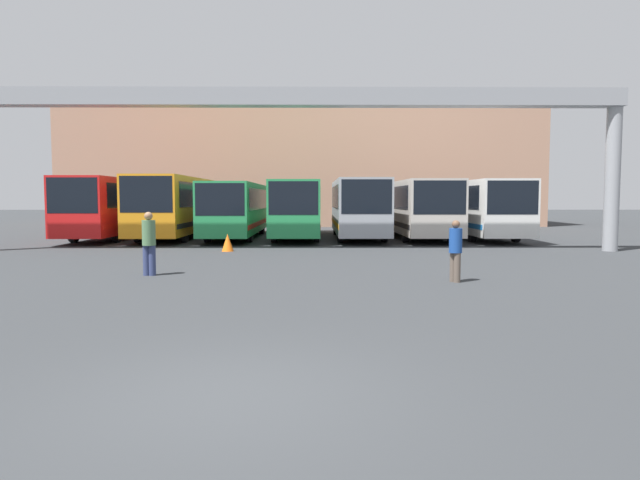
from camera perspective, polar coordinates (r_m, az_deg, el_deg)
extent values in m
plane|color=#2D3033|center=(6.60, -9.03, -15.21)|extent=(200.00, 200.00, 0.00)
cube|color=tan|center=(49.01, -1.69, 7.61)|extent=(37.23, 12.00, 10.16)
cylinder|color=gray|center=(26.36, 27.20, 5.40)|extent=(0.60, 0.60, 5.89)
cube|color=gray|center=(23.71, -2.92, 14.05)|extent=(26.94, 0.80, 0.70)
cube|color=red|center=(33.26, -19.58, 3.27)|extent=(2.46, 11.75, 2.86)
cube|color=black|center=(27.78, -23.54, 4.12)|extent=(2.27, 0.06, 1.60)
cube|color=black|center=(33.25, -19.60, 4.18)|extent=(2.49, 9.99, 1.20)
cube|color=red|center=(33.28, -19.54, 1.70)|extent=(2.49, 11.16, 0.24)
cylinder|color=black|center=(30.61, -23.42, 0.68)|extent=(0.28, 0.96, 0.96)
cylinder|color=black|center=(29.84, -19.62, 0.70)|extent=(0.28, 0.96, 0.96)
cylinder|color=black|center=(36.75, -19.44, 1.32)|extent=(0.28, 0.96, 0.96)
cylinder|color=black|center=(36.12, -16.22, 1.35)|extent=(0.28, 0.96, 0.96)
cube|color=orange|center=(32.04, -14.17, 3.42)|extent=(2.56, 11.14, 2.92)
cube|color=black|center=(26.68, -17.00, 4.40)|extent=(2.36, 0.06, 1.64)
cube|color=black|center=(32.04, -14.19, 4.39)|extent=(2.59, 9.47, 1.23)
cube|color=black|center=(32.07, -14.14, 1.75)|extent=(2.59, 10.59, 0.24)
cylinder|color=black|center=(29.37, -17.69, 0.78)|extent=(0.28, 1.06, 1.06)
cylinder|color=black|center=(28.79, -13.41, 0.80)|extent=(0.28, 1.06, 1.06)
cylinder|color=black|center=(35.38, -14.72, 1.40)|extent=(0.28, 1.06, 1.06)
cylinder|color=black|center=(34.90, -11.14, 1.42)|extent=(0.28, 1.06, 1.06)
cube|color=#268C4C|center=(31.64, -8.27, 3.21)|extent=(2.40, 11.56, 2.61)
cube|color=black|center=(25.94, -9.98, 4.02)|extent=(2.21, 0.06, 1.46)
cube|color=black|center=(31.64, -8.28, 4.07)|extent=(2.43, 9.83, 1.09)
cube|color=red|center=(31.67, -8.25, 1.70)|extent=(2.43, 10.98, 0.24)
cylinder|color=black|center=(28.66, -11.18, 0.73)|extent=(0.28, 0.96, 0.96)
cylinder|color=black|center=(28.35, -7.03, 0.74)|extent=(0.28, 0.96, 0.96)
cylinder|color=black|center=(35.03, -9.23, 1.38)|extent=(0.28, 0.96, 0.96)
cylinder|color=black|center=(34.78, -5.84, 1.39)|extent=(0.28, 0.96, 0.96)
cube|color=#268C4C|center=(31.53, -2.29, 3.32)|extent=(2.43, 11.87, 2.69)
cube|color=black|center=(25.61, -2.68, 4.21)|extent=(2.23, 0.06, 1.51)
cube|color=black|center=(31.52, -2.29, 4.22)|extent=(2.46, 10.09, 1.13)
cube|color=red|center=(31.55, -2.28, 1.76)|extent=(2.46, 11.28, 0.24)
cylinder|color=black|center=(28.30, -4.61, 0.85)|extent=(0.28, 1.06, 1.06)
cylinder|color=black|center=(28.24, -0.34, 0.86)|extent=(0.28, 1.06, 1.06)
cylinder|color=black|center=(34.93, -3.85, 1.49)|extent=(0.28, 1.06, 1.06)
cylinder|color=black|center=(34.87, -0.39, 1.50)|extent=(0.28, 1.06, 1.06)
cube|color=#999EA5|center=(30.88, 3.80, 3.38)|extent=(2.47, 10.43, 2.78)
cube|color=black|center=(25.70, 4.69, 4.34)|extent=(2.27, 0.06, 1.55)
cube|color=black|center=(30.88, 3.80, 4.33)|extent=(2.50, 8.87, 1.17)
cube|color=orange|center=(30.91, 3.79, 1.73)|extent=(2.50, 9.91, 0.24)
cylinder|color=black|center=(27.95, 2.04, 0.75)|extent=(0.28, 1.00, 1.00)
cylinder|color=black|center=(28.13, 6.43, 0.75)|extent=(0.28, 1.00, 1.00)
cylinder|color=black|center=(33.78, 1.59, 1.36)|extent=(0.28, 1.00, 1.00)
cylinder|color=black|center=(33.93, 5.22, 1.35)|extent=(0.28, 1.00, 1.00)
cube|color=beige|center=(31.59, 9.73, 3.30)|extent=(2.58, 11.01, 2.73)
cube|color=black|center=(26.21, 11.89, 4.19)|extent=(2.37, 0.06, 1.53)
cube|color=black|center=(31.59, 9.74, 4.21)|extent=(2.61, 9.36, 1.15)
cube|color=black|center=(31.62, 9.71, 1.72)|extent=(2.61, 10.46, 0.24)
cylinder|color=black|center=(28.41, 8.56, 0.71)|extent=(0.28, 0.94, 0.94)
cylinder|color=black|center=(28.86, 13.00, 0.70)|extent=(0.28, 0.94, 0.94)
cylinder|color=black|center=(34.50, 6.94, 1.34)|extent=(0.28, 0.94, 0.94)
cylinder|color=black|center=(34.87, 10.62, 1.33)|extent=(0.28, 0.94, 0.94)
cube|color=silver|center=(32.76, 15.27, 3.24)|extent=(2.52, 11.87, 2.72)
cube|color=black|center=(27.11, 18.71, 4.05)|extent=(2.32, 0.06, 1.53)
cube|color=black|center=(32.75, 15.29, 4.12)|extent=(2.55, 10.09, 1.14)
cube|color=#1966B2|center=(32.78, 15.24, 1.72)|extent=(2.55, 11.28, 0.24)
cylinder|color=black|center=(29.30, 14.93, 0.78)|extent=(0.28, 1.00, 1.00)
cylinder|color=black|center=(29.97, 18.98, 0.77)|extent=(0.28, 1.00, 1.00)
cylinder|color=black|center=(35.74, 12.09, 1.43)|extent=(0.28, 1.00, 1.00)
cylinder|color=black|center=(36.29, 15.48, 1.41)|extent=(0.28, 1.00, 1.00)
cylinder|color=brown|center=(15.33, 13.18, -2.66)|extent=(0.18, 0.18, 0.77)
cylinder|color=brown|center=(15.22, 13.55, -2.71)|extent=(0.18, 0.18, 0.77)
cylinder|color=navy|center=(15.20, 13.41, -0.05)|extent=(0.34, 0.34, 0.64)
sphere|color=brown|center=(15.18, 13.44, 1.54)|extent=(0.21, 0.21, 0.21)
cylinder|color=navy|center=(16.84, -16.96, -1.96)|extent=(0.20, 0.20, 0.86)
cylinder|color=navy|center=(16.78, -16.43, -1.98)|extent=(0.20, 0.20, 0.86)
cylinder|color=#4C724C|center=(16.75, -16.75, 0.70)|extent=(0.37, 0.37, 0.71)
sphere|color=#8C6647|center=(16.73, -16.79, 2.31)|extent=(0.23, 0.23, 0.23)
cone|color=orange|center=(23.72, -9.22, -0.25)|extent=(0.49, 0.49, 0.72)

